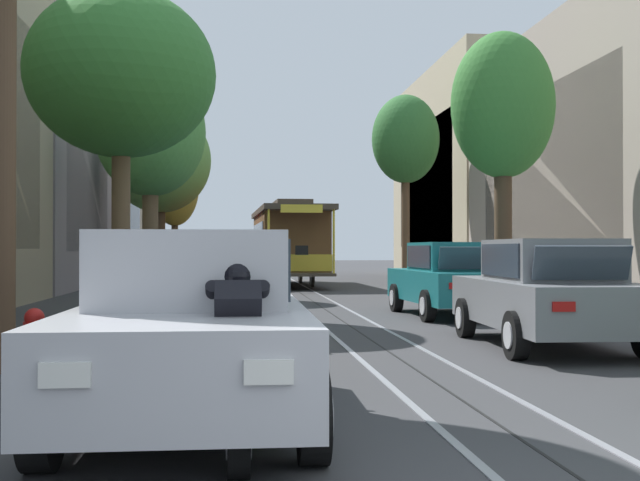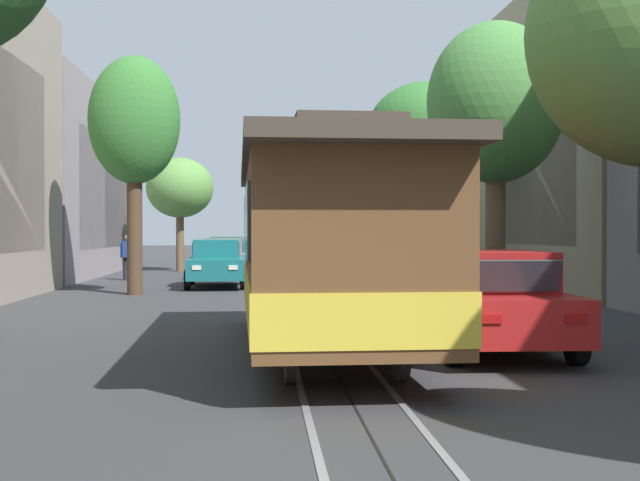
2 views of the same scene
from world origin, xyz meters
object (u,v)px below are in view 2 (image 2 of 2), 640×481
Objects in this scene: parked_car_teal_mid_right at (216,263)px; street_tree_kerb_left_near at (398,137)px; street_tree_kerb_left_second at (425,136)px; motorcycle_with_rider at (326,257)px; street_tree_kerb_left_mid at (496,105)px; parked_car_blue_mid_left at (380,266)px; parked_car_silver_near_left at (336,254)px; parked_car_red_fifth_left at (491,301)px; street_tree_kerb_right_second at (134,124)px; parked_car_green_near_right at (227,253)px; cable_car_trolley at (327,246)px; parked_car_yellow_second_left at (353,259)px; parked_car_grey_second_right at (225,258)px; street_tree_kerb_right_near at (180,188)px; fire_hydrant at (377,263)px; pedestrian_on_left_pavement at (127,255)px; parked_car_navy_fourth_left at (410,277)px.

parked_car_teal_mid_right is 0.59× the size of street_tree_kerb_left_near.
motorcycle_with_rider is at bearing -78.13° from street_tree_kerb_left_second.
street_tree_kerb_left_near is (-7.37, -7.11, 5.10)m from parked_car_teal_mid_right.
parked_car_blue_mid_left is at bearing -69.98° from street_tree_kerb_left_mid.
parked_car_silver_near_left is 0.99× the size of parked_car_teal_mid_right.
parked_car_red_fifth_left is 22.75m from street_tree_kerb_left_near.
street_tree_kerb_left_near is 14.05m from street_tree_kerb_right_second.
parked_car_green_near_right is 0.48× the size of cable_car_trolley.
parked_car_yellow_second_left is 1.00× the size of parked_car_teal_mid_right.
parked_car_grey_second_right is at bearing 50.86° from motorcycle_with_rider.
street_tree_kerb_right_second reaches higher than parked_car_teal_mid_right.
parked_car_yellow_second_left is at bearing 93.62° from motorcycle_with_rider.
parked_car_red_fifth_left is at bearing 89.57° from parked_car_blue_mid_left.
parked_car_yellow_second_left is 1.01× the size of parked_car_red_fifth_left.
street_tree_kerb_right_near reaches higher than parked_car_teal_mid_right.
street_tree_kerb_left_second is 3.46× the size of motorcycle_with_rider.
parked_car_silver_near_left is 2.42m from fire_hydrant.
motorcycle_with_rider is (-6.82, -14.18, -4.39)m from street_tree_kerb_right_second.
parked_car_silver_near_left is at bearing -89.78° from parked_car_red_fifth_left.
pedestrian_on_left_pavement is (8.71, -6.31, 0.18)m from parked_car_blue_mid_left.
street_tree_kerb_right_second is at bearing -68.79° from cable_car_trolley.
pedestrian_on_left_pavement is (1.33, -6.98, -4.06)m from street_tree_kerb_right_second.
fire_hydrant is (-6.59, -2.92, -0.38)m from parked_car_grey_second_right.
motorcycle_with_rider is at bearing -176.47° from street_tree_kerb_right_near.
parked_car_green_near_right is at bearing -79.04° from parked_car_red_fifth_left.
pedestrian_on_left_pavement is (3.55, -3.87, 0.18)m from parked_car_teal_mid_right.
parked_car_grey_second_right is (5.10, -7.93, 0.00)m from parked_car_blue_mid_left.
parked_car_green_near_right is 10.28m from street_tree_kerb_left_near.
motorcycle_with_rider is 10.88m from pedestrian_on_left_pavement.
parked_car_grey_second_right is 9.85m from street_tree_kerb_right_second.
street_tree_kerb_left_near is at bearing 119.16° from fire_hydrant.
street_tree_kerb_left_second is 9.90m from fire_hydrant.
parked_car_green_near_right is at bearing -84.50° from cable_car_trolley.
parked_car_green_near_right is at bearing -10.47° from motorcycle_with_rider.
parked_car_silver_near_left is 0.64× the size of street_tree_kerb_left_second.
parked_car_teal_mid_right is 11.44m from street_tree_kerb_left_near.
parked_car_red_fifth_left and parked_car_teal_mid_right have the same top height.
parked_car_blue_mid_left is at bearing 76.98° from street_tree_kerb_left_near.
street_tree_kerb_left_mid is (-2.02, 5.53, 4.14)m from parked_car_blue_mid_left.
street_tree_kerb_left_mid reaches higher than parked_car_green_near_right.
street_tree_kerb_left_second is 7.65m from street_tree_kerb_left_mid.
parked_car_grey_second_right is 9.06m from street_tree_kerb_left_near.
street_tree_kerb_right_near is (7.30, -25.58, 3.03)m from parked_car_red_fifth_left.
street_tree_kerb_left_second reaches higher than parked_car_blue_mid_left.
street_tree_kerb_left_second reaches higher than parked_car_navy_fourth_left.
cable_car_trolley is at bearing 84.37° from parked_car_silver_near_left.
cable_car_trolley is at bearing 107.53° from pedestrian_on_left_pavement.
parked_car_grey_second_right reaches higher than motorcycle_with_rider.
street_tree_kerb_left_second is 14.39m from street_tree_kerb_right_near.
parked_car_navy_fourth_left is at bearing 143.44° from street_tree_kerb_right_second.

